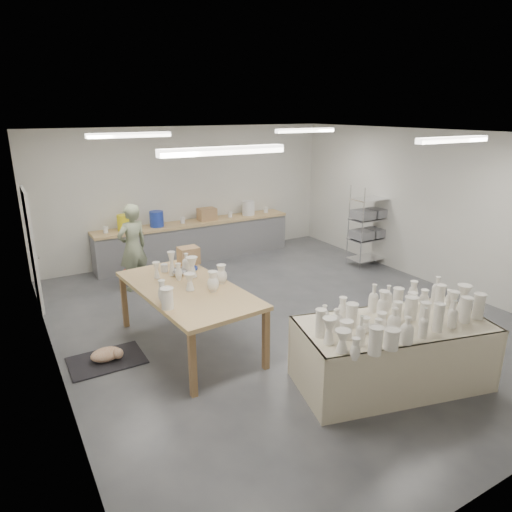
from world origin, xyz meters
TOP-DOWN VIEW (x-y plane):
  - room at (-0.11, 0.08)m, footprint 8.00×8.02m
  - back_counter at (-0.01, 3.68)m, footprint 4.60×0.60m
  - wire_shelf at (3.20, 1.40)m, footprint 0.88×0.48m
  - drying_table at (0.11, -2.28)m, footprint 2.58×1.70m
  - work_table at (-1.67, 0.03)m, footprint 1.44×2.56m
  - rug at (-2.90, 0.09)m, footprint 1.00×0.70m
  - cat at (-2.88, 0.07)m, footprint 0.49×0.41m
  - potter at (-1.76, 2.55)m, footprint 0.71×0.57m
  - red_stool at (-1.76, 2.82)m, footprint 0.34×0.34m

SIDE VIEW (x-z plane):
  - rug at x=-2.90m, z-range 0.00..0.02m
  - cat at x=-2.88m, z-range 0.02..0.20m
  - red_stool at x=-1.76m, z-range 0.12..0.42m
  - drying_table at x=0.11m, z-range -0.14..1.07m
  - back_counter at x=-0.01m, z-range -0.13..1.11m
  - potter at x=-1.76m, z-range 0.00..1.69m
  - work_table at x=-1.67m, z-range 0.26..1.57m
  - wire_shelf at x=3.20m, z-range 0.02..1.82m
  - room at x=-0.11m, z-range 0.56..3.56m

